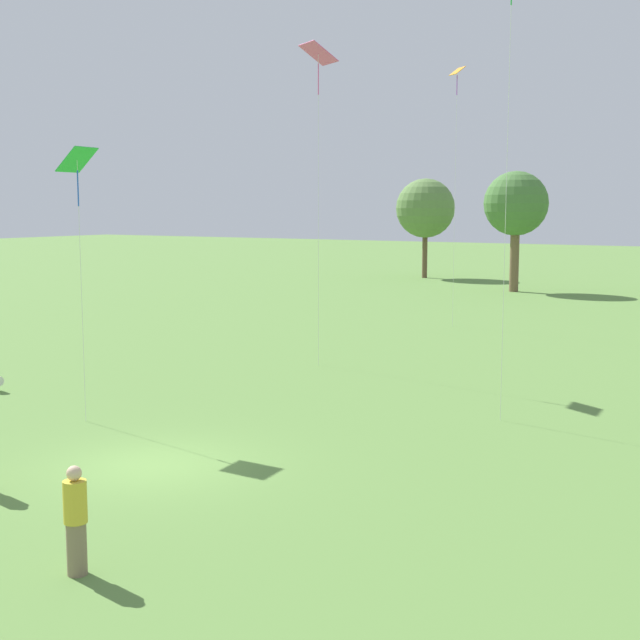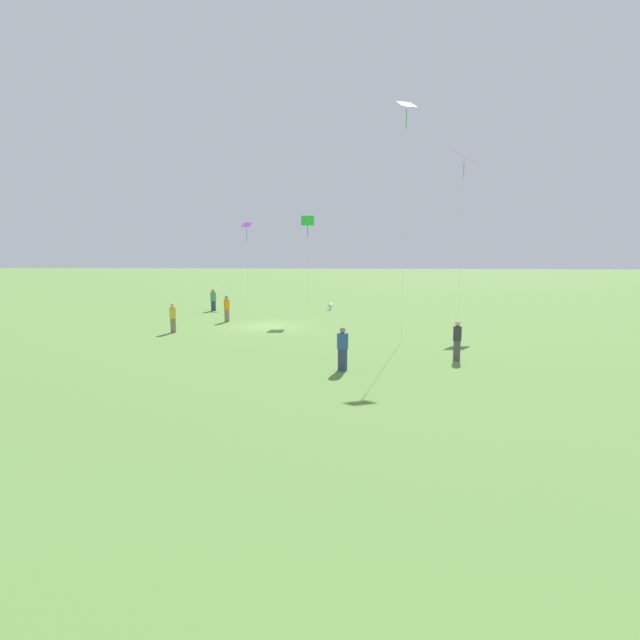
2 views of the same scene
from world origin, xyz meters
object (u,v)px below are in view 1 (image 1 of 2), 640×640
at_px(person_4, 76,520).
at_px(kite_3, 77,167).
at_px(kite_0, 318,61).
at_px(kite_2, 457,90).

height_order(person_4, kite_3, kite_3).
bearing_deg(kite_3, person_4, 84.36).
distance_m(person_4, kite_3, 11.95).
bearing_deg(kite_3, kite_0, -145.70).
bearing_deg(kite_0, kite_2, -14.83).
xyz_separation_m(kite_0, kite_2, (0.03, 12.43, 0.37)).
bearing_deg(kite_2, person_4, 2.59).
bearing_deg(person_4, kite_2, -104.40).
distance_m(kite_0, kite_3, 11.39).
bearing_deg(kite_2, kite_0, -9.52).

